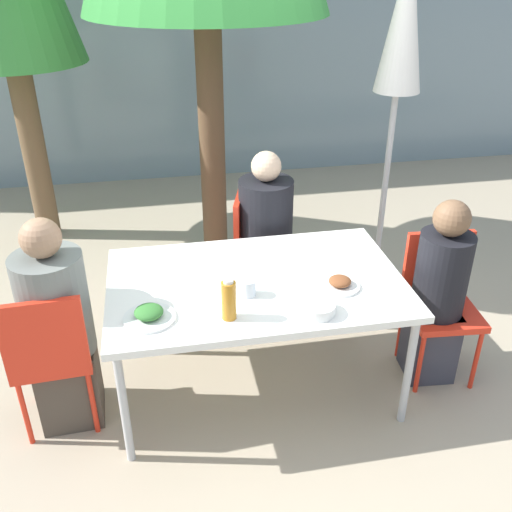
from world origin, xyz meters
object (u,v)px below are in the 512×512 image
(closed_umbrella, at_px, (402,43))
(salad_bowl, at_px, (317,308))
(chair_far, at_px, (254,243))
(person_far, at_px, (266,242))
(chair_left, at_px, (50,351))
(person_left, at_px, (60,331))
(drinking_cup, at_px, (248,288))
(person_right, at_px, (438,297))
(bottle, at_px, (229,300))
(chair_right, at_px, (440,294))

(closed_umbrella, distance_m, salad_bowl, 1.96)
(chair_far, xyz_separation_m, salad_bowl, (0.10, -1.19, 0.24))
(person_far, bearing_deg, closed_umbrella, 122.03)
(chair_left, height_order, person_far, person_far)
(person_left, distance_m, closed_umbrella, 2.74)
(chair_far, height_order, salad_bowl, chair_far)
(chair_left, bearing_deg, person_left, 58.01)
(chair_left, distance_m, person_left, 0.11)
(chair_left, xyz_separation_m, closed_umbrella, (2.25, 1.18, 1.26))
(drinking_cup, bearing_deg, salad_bowl, -36.14)
(person_right, distance_m, bottle, 1.30)
(person_left, xyz_separation_m, drinking_cup, (0.98, -0.08, 0.20))
(person_right, height_order, drinking_cup, person_right)
(person_right, distance_m, drinking_cup, 1.14)
(chair_left, bearing_deg, person_far, 31.42)
(closed_umbrella, height_order, drinking_cup, closed_umbrella)
(bottle, height_order, salad_bowl, bottle)
(chair_right, bearing_deg, salad_bowl, 26.93)
(person_right, relative_size, bottle, 5.23)
(chair_right, xyz_separation_m, drinking_cup, (-1.18, -0.13, 0.26))
(person_left, xyz_separation_m, chair_right, (2.16, 0.05, -0.06))
(person_far, bearing_deg, person_left, -41.68)
(closed_umbrella, bearing_deg, bottle, -134.65)
(chair_right, distance_m, person_far, 1.18)
(person_right, relative_size, drinking_cup, 12.84)
(person_left, distance_m, chair_far, 1.49)
(closed_umbrella, relative_size, salad_bowl, 13.42)
(chair_far, bearing_deg, person_right, 60.13)
(chair_far, bearing_deg, closed_umbrella, 117.31)
(closed_umbrella, xyz_separation_m, salad_bowl, (-0.91, -1.41, -1.02))
(chair_left, bearing_deg, closed_umbrella, 24.56)
(bottle, distance_m, drinking_cup, 0.23)
(closed_umbrella, height_order, salad_bowl, closed_umbrella)
(chair_right, height_order, person_far, person_far)
(person_left, distance_m, person_right, 2.10)
(chair_left, height_order, person_left, person_left)
(person_right, bearing_deg, bottle, 15.55)
(person_far, distance_m, salad_bowl, 1.14)
(person_far, height_order, salad_bowl, person_far)
(person_right, xyz_separation_m, chair_far, (-0.91, 0.91, -0.04))
(person_right, bearing_deg, closed_umbrella, -90.58)
(person_far, bearing_deg, salad_bowl, 17.02)
(chair_far, relative_size, bottle, 3.98)
(chair_far, bearing_deg, person_left, -38.09)
(person_far, height_order, drinking_cup, person_far)
(person_right, xyz_separation_m, bottle, (-1.24, -0.24, 0.28))
(chair_left, bearing_deg, chair_right, 0.23)
(chair_right, distance_m, chair_far, 1.28)
(chair_right, bearing_deg, chair_far, -36.36)
(chair_left, relative_size, person_right, 0.76)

